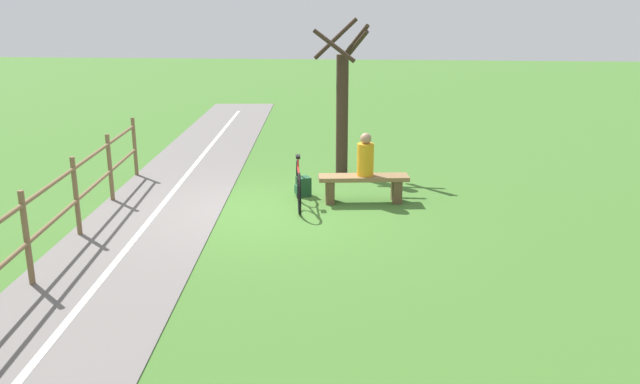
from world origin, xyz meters
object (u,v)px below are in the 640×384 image
at_px(bench, 363,184).
at_px(backpack, 303,187).
at_px(person_seated, 365,157).
at_px(bicycle, 298,185).
at_px(tree_near_bench, 342,103).

distance_m(bench, backpack, 1.24).
distance_m(person_seated, bicycle, 1.36).
bearing_deg(bicycle, person_seated, 97.66).
distance_m(backpack, tree_near_bench, 2.46).
xyz_separation_m(person_seated, tree_near_bench, (0.59, -2.24, 0.69)).
xyz_separation_m(bicycle, backpack, (0.00, -0.67, -0.21)).
bearing_deg(bench, bicycle, 9.44).
distance_m(person_seated, backpack, 1.43).
bearing_deg(person_seated, bicycle, 9.23).
height_order(person_seated, tree_near_bench, tree_near_bench).
xyz_separation_m(bench, person_seated, (-0.03, -0.00, 0.53)).
xyz_separation_m(backpack, tree_near_bench, (-0.63, -1.94, 1.38)).
relative_size(bench, backpack, 4.54).
bearing_deg(person_seated, tree_near_bench, -83.14).
height_order(backpack, tree_near_bench, tree_near_bench).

